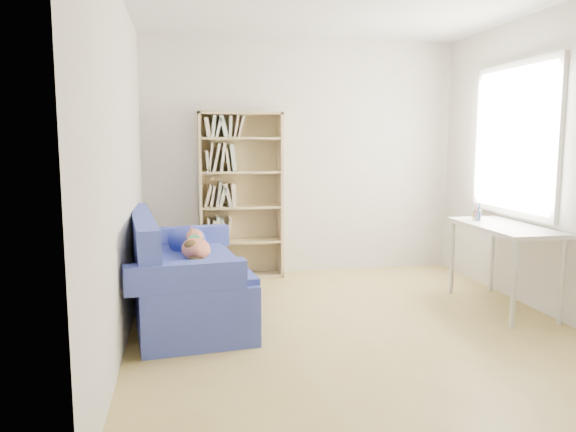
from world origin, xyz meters
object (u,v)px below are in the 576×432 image
Objects in this scene: bookshelf at (241,202)px; pen_cup at (477,214)px; desk at (504,234)px; sofa at (182,277)px.

bookshelf is 2.43m from pen_cup.
desk is at bearing -72.67° from pen_cup.
sofa reaches higher than desk.
sofa is 2.76m from pen_cup.
bookshelf is 1.56× the size of desk.
sofa is 1.53m from bookshelf.
bookshelf reaches higher than desk.
bookshelf is (0.64, 1.30, 0.49)m from sofa.
bookshelf is at bearing 56.75° from sofa.
sofa is 2.84m from desk.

